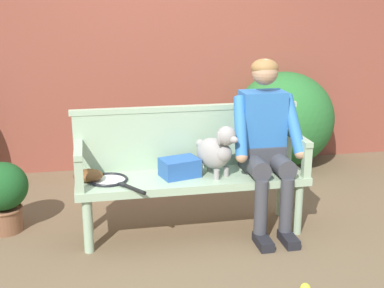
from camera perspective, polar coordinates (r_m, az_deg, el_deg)
The scene contains 14 objects.
ground_plane at distance 4.21m, azimuth 0.00°, elevation -9.45°, with size 40.00×40.00×0.00m, color brown.
brick_garden_fence at distance 5.65m, azimuth -3.70°, elevation 11.53°, with size 8.00×0.30×2.74m, color brown.
hedge_bush_far_left at distance 5.72m, azimuth 9.89°, elevation 2.63°, with size 1.08×0.98×1.02m, color #286B2D.
garden_bench at distance 4.05m, azimuth 0.00°, elevation -4.23°, with size 1.76×0.49×0.47m.
bench_backrest at distance 4.16m, azimuth -0.57°, elevation 0.86°, with size 1.80×0.06×0.50m.
bench_armrest_left_end at distance 3.82m, azimuth -12.19°, elevation -1.73°, with size 0.06×0.49×0.28m.
bench_armrest_right_end at distance 4.13m, azimuth 11.74°, elevation -0.36°, with size 0.06×0.49×0.28m.
person_seated at distance 4.09m, azimuth 7.92°, elevation 0.64°, with size 0.56×0.65×1.34m.
dog_on_bench at distance 3.96m, azimuth 2.68°, elevation -0.70°, with size 0.32×0.39×0.41m.
tennis_racket at distance 3.95m, azimuth -8.79°, elevation -3.91°, with size 0.45×0.55×0.03m.
baseball_glove at distance 3.97m, azimuth -11.19°, elevation -3.36°, with size 0.22×0.17×0.09m, color brown.
sports_bag at distance 4.00m, azimuth -1.35°, elevation -2.54°, with size 0.28×0.20×0.14m, color #2856A3.
tennis_ball at distance 3.49m, azimuth 12.18°, elevation -15.03°, with size 0.07×0.07×0.07m, color #CCDB33.
potted_plant at distance 4.36m, azimuth -19.83°, elevation -4.98°, with size 0.40×0.40×0.56m.
Camera 1 is at (-0.73, -3.73, 1.82)m, focal length 49.23 mm.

